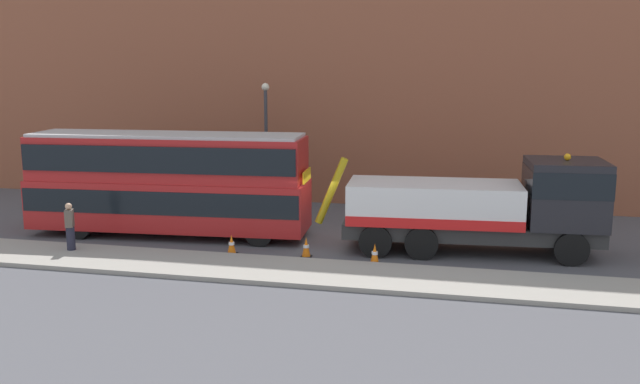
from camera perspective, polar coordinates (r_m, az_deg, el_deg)
The scene contains 10 objects.
ground_plane at distance 26.29m, azimuth 0.61°, elevation -4.15°, with size 120.00×120.00×0.00m, color #4C4C51.
near_kerb at distance 22.34m, azimuth -1.65°, elevation -6.67°, with size 60.00×2.80×0.15m, color gray.
building_facade at distance 33.08m, azimuth 3.53°, elevation 12.99°, with size 60.00×1.50×16.00m.
recovery_tow_truck at distance 25.00m, azimuth 13.54°, elevation -1.09°, with size 10.22×3.25×3.67m.
double_decker_bus at distance 27.45m, azimuth -12.54°, elevation 0.99°, with size 11.16×3.30×4.06m.
pedestrian_onlooker at distance 25.98m, azimuth -20.10°, elevation -2.76°, with size 0.39×0.47×1.71m.
traffic_cone_near_bus at distance 24.72m, azimuth -7.38°, elevation -4.39°, with size 0.36×0.36×0.72m.
traffic_cone_midway at distance 24.15m, azimuth -1.16°, elevation -4.67°, with size 0.36×0.36×0.72m.
traffic_cone_near_truck at distance 23.38m, azimuth 4.58°, elevation -5.22°, with size 0.36×0.36×0.72m.
street_lamp at distance 32.02m, azimuth -4.51°, elevation 4.82°, with size 0.36×0.36×5.83m.
Camera 1 is at (5.29, -24.85, 6.75)m, focal length 38.42 mm.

